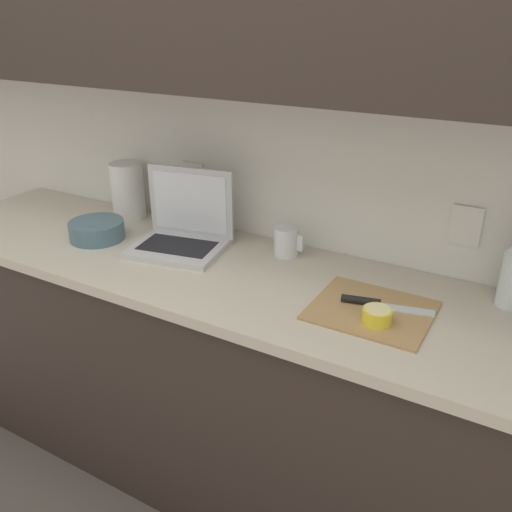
% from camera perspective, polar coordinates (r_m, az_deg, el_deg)
% --- Properties ---
extents(ground_plane, '(12.00, 12.00, 0.00)m').
position_cam_1_polar(ground_plane, '(2.30, -3.40, -21.44)').
color(ground_plane, '#564C47').
rests_on(ground_plane, ground).
extents(wall_back, '(5.20, 0.38, 2.60)m').
position_cam_1_polar(wall_back, '(1.79, -0.45, 21.64)').
color(wall_back, white).
rests_on(wall_back, ground_plane).
extents(counter_unit, '(2.39, 0.60, 0.88)m').
position_cam_1_polar(counter_unit, '(2.01, -4.20, -12.18)').
color(counter_unit, '#332823').
rests_on(counter_unit, ground_plane).
extents(laptop, '(0.36, 0.31, 0.27)m').
position_cam_1_polar(laptop, '(1.91, -7.71, 2.80)').
color(laptop, silver).
rests_on(laptop, counter_unit).
extents(cutting_board, '(0.32, 0.28, 0.01)m').
position_cam_1_polar(cutting_board, '(1.55, 12.05, -5.61)').
color(cutting_board, tan).
rests_on(cutting_board, counter_unit).
extents(knife, '(0.26, 0.09, 0.02)m').
position_cam_1_polar(knife, '(1.56, 12.05, -4.81)').
color(knife, silver).
rests_on(knife, cutting_board).
extents(lemon_half_cut, '(0.08, 0.08, 0.04)m').
position_cam_1_polar(lemon_half_cut, '(1.47, 12.62, -6.14)').
color(lemon_half_cut, yellow).
rests_on(lemon_half_cut, cutting_board).
extents(measuring_cup, '(0.10, 0.08, 0.10)m').
position_cam_1_polar(measuring_cup, '(1.83, 3.22, 1.56)').
color(measuring_cup, silver).
rests_on(measuring_cup, counter_unit).
extents(bowl_white, '(0.20, 0.20, 0.07)m').
position_cam_1_polar(bowl_white, '(2.05, -16.41, 2.63)').
color(bowl_white, slate).
rests_on(bowl_white, counter_unit).
extents(paper_towel_roll, '(0.13, 0.13, 0.22)m').
position_cam_1_polar(paper_towel_roll, '(2.21, -13.33, 6.72)').
color(paper_towel_roll, white).
rests_on(paper_towel_roll, counter_unit).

